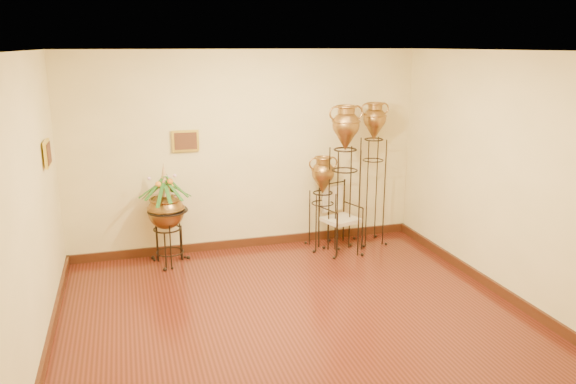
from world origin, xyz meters
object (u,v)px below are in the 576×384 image
object	(u,v)px
side_table	(169,235)
planter_urn	(166,207)
amphora_mid	(344,180)
armchair	(341,217)
amphora_tall	(373,172)

from	to	relation	value
side_table	planter_urn	bearing A→B (deg)	-177.47
amphora_mid	armchair	bearing A→B (deg)	81.04
planter_urn	armchair	size ratio (longest dim) A/B	1.49
amphora_tall	amphora_mid	bearing A→B (deg)	-152.33
planter_urn	amphora_tall	bearing A→B (deg)	-0.00
amphora_mid	side_table	world-z (taller)	amphora_mid
amphora_tall	side_table	size ratio (longest dim) A/B	2.20
planter_urn	armchair	xyz separation A→B (m)	(2.43, -0.12, -0.31)
amphora_mid	side_table	xyz separation A→B (m)	(-2.38, 0.29, -0.67)
planter_urn	side_table	world-z (taller)	planter_urn
armchair	planter_urn	bearing A→B (deg)	159.64
armchair	amphora_mid	bearing A→B (deg)	-116.45
amphora_tall	planter_urn	distance (m)	2.97
amphora_mid	side_table	size ratio (longest dim) A/B	2.21
amphora_tall	planter_urn	bearing A→B (deg)	180.00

